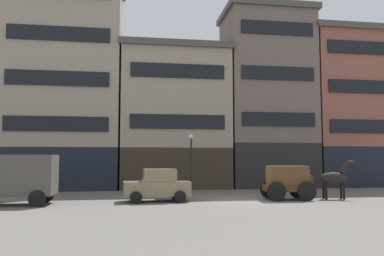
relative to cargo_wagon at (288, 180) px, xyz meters
The scene contains 11 objects.
ground_plane 3.01m from the cargo_wagon, behind, with size 120.00×120.00×0.00m, color #605B56.
building_far_left 19.22m from the cargo_wagon, 145.59° to the left, with size 9.33×5.73×17.23m.
building_center_left 12.44m from the cargo_wagon, 119.63° to the left, with size 9.19×5.73×11.63m.
building_center_right 12.21m from the cargo_wagon, 76.36° to the left, with size 7.74×5.73×15.34m.
building_far_right 15.18m from the cargo_wagon, 45.53° to the left, with size 7.74×5.73×13.84m.
cargo_wagon is the anchor object (origin of this frame).
draft_horse 2.95m from the cargo_wagon, ahead, with size 2.35×0.70×2.30m.
delivery_truck_near 15.09m from the cargo_wagon, behind, with size 4.35×2.13×2.62m.
sedan_dark 7.66m from the cargo_wagon, behind, with size 3.77×2.00×1.83m.
pedestrian_officer 15.19m from the cargo_wagon, 164.64° to the left, with size 0.41×0.41×1.79m.
streetlamp_curbside 7.51m from the cargo_wagon, 132.39° to the left, with size 0.32×0.32×4.12m.
Camera 1 is at (-6.14, -21.14, 2.50)m, focal length 35.23 mm.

